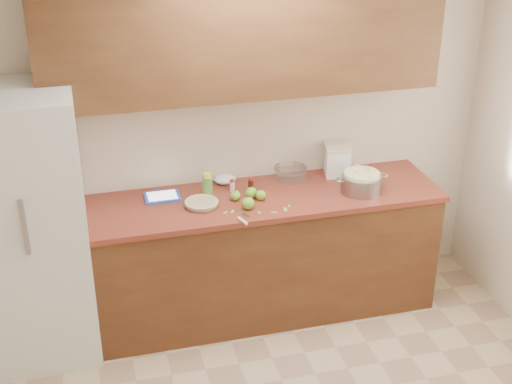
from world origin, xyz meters
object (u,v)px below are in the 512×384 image
object	(u,v)px
colander	(361,182)
tablet	(162,197)
pie	(201,203)
flour_canister	(337,160)

from	to	relation	value
colander	tablet	xyz separation A→B (m)	(-1.34, 0.25, -0.06)
colander	tablet	bearing A→B (deg)	169.40
pie	flour_canister	xyz separation A→B (m)	(1.04, 0.24, 0.10)
flour_canister	tablet	distance (m)	1.28
flour_canister	tablet	size ratio (longest dim) A/B	0.94
colander	pie	bearing A→B (deg)	176.75
pie	tablet	bearing A→B (deg)	141.37
flour_canister	colander	bearing A→B (deg)	-78.13
pie	flour_canister	bearing A→B (deg)	13.00
flour_canister	tablet	xyz separation A→B (m)	(-1.28, -0.05, -0.11)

